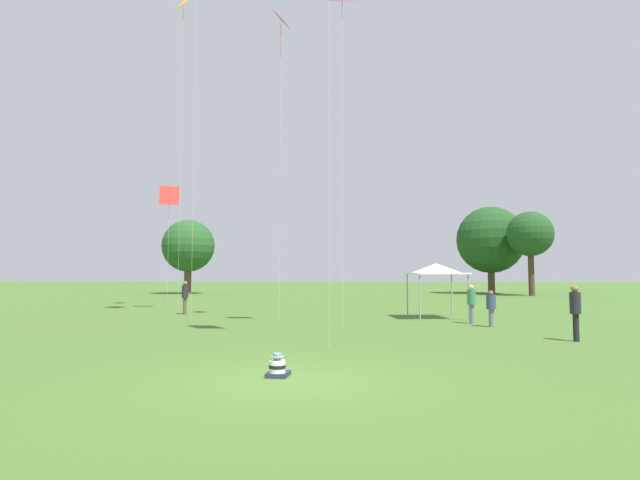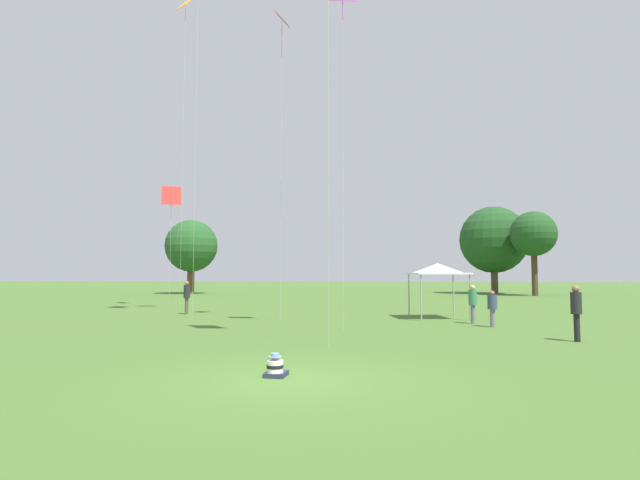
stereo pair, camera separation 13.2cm
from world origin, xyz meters
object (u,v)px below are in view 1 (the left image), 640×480
distant_tree_2 (530,234)px  person_standing_1 (471,301)px  person_standing_0 (491,306)px  distant_tree_0 (490,240)px  kite_6 (183,14)px  person_standing_3 (185,294)px  kite_5 (281,35)px  seated_toddler (278,368)px  distant_tree_1 (188,246)px  person_standing_2 (575,308)px  canopy_tent (436,269)px  kite_0 (169,197)px

distant_tree_2 → person_standing_1: bearing=-111.3°
person_standing_0 → distant_tree_0: distant_tree_0 is taller
person_standing_1 → kite_6: bearing=-89.5°
person_standing_3 → distant_tree_0: size_ratio=0.18×
person_standing_1 → kite_5: kite_5 is taller
kite_5 → seated_toddler: bearing=-111.8°
kite_6 → distant_tree_1: size_ratio=2.32×
distant_tree_2 → person_standing_2: bearing=-105.1°
seated_toddler → kite_6: kite_6 is taller
seated_toddler → person_standing_2: (8.76, 6.67, 0.92)m
seated_toddler → canopy_tent: 16.15m
person_standing_1 → person_standing_3: 15.36m
person_standing_0 → kite_5: kite_5 is taller
person_standing_1 → distant_tree_1: (-25.77, 32.87, 4.51)m
person_standing_0 → kite_0: (-18.05, 8.96, 6.34)m
person_standing_0 → canopy_tent: 4.64m
seated_toddler → distant_tree_0: bearing=76.4°
person_standing_0 → person_standing_3: size_ratio=0.83×
kite_5 → distant_tree_0: bearing=31.7°
person_standing_1 → kite_0: kite_0 is taller
person_standing_2 → canopy_tent: canopy_tent is taller
seated_toddler → distant_tree_1: distant_tree_1 is taller
distant_tree_2 → canopy_tent: bearing=-115.1°
kite_0 → canopy_tent: bearing=5.8°
kite_0 → distant_tree_0: size_ratio=0.78×
seated_toddler → kite_6: 28.20m
person_standing_3 → kite_0: kite_0 is taller
seated_toddler → kite_0: size_ratio=0.07×
kite_5 → person_standing_0: bearing=-39.2°
seated_toddler → kite_6: bearing=121.7°
kite_5 → person_standing_2: bearing=-59.0°
distant_tree_1 → person_standing_3: bearing=-69.5°
kite_5 → distant_tree_1: bearing=84.9°
kite_0 → distant_tree_1: (-8.26, 25.32, -1.69)m
kite_5 → distant_tree_2: bearing=24.2°
canopy_tent → person_standing_0: bearing=-66.2°
seated_toddler → distant_tree_0: 52.27m
person_standing_3 → kite_0: bearing=18.7°
seated_toddler → person_standing_0: 13.17m
person_standing_2 → person_standing_1: bearing=157.9°
person_standing_3 → distant_tree_0: 41.40m
person_standing_1 → kite_5: size_ratio=0.12×
person_standing_0 → canopy_tent: size_ratio=0.49×
canopy_tent → kite_6: 22.52m
kite_6 → distant_tree_2: size_ratio=2.24×
canopy_tent → person_standing_3: bearing=174.9°
person_standing_2 → kite_5: kite_5 is taller
canopy_tent → distant_tree_2: bearing=64.9°
seated_toddler → distant_tree_0: (15.95, 49.40, 6.10)m
distant_tree_1 → canopy_tent: bearing=-51.0°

